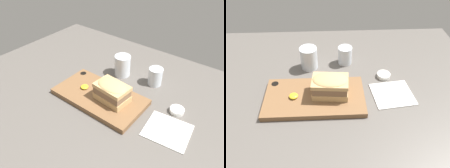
{
  "view_description": "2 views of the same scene",
  "coord_description": "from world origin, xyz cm",
  "views": [
    {
      "loc": [
        44.93,
        -50.3,
        62.67
      ],
      "look_at": [
        1.35,
        6.26,
        9.19
      ],
      "focal_mm": 35.0,
      "sensor_mm": 36.0,
      "label": 1
    },
    {
      "loc": [
        3.83,
        -56.93,
        64.23
      ],
      "look_at": [
        6.62,
        2.58,
        9.72
      ],
      "focal_mm": 35.0,
      "sensor_mm": 36.0,
      "label": 2
    }
  ],
  "objects": [
    {
      "name": "mustard_dollop",
      "position": [
        -10.38,
        1.9,
        4.89
      ],
      "size": [
        3.37,
        3.37,
        1.35
      ],
      "color": "gold",
      "rests_on": "serving_board"
    },
    {
      "name": "napkin",
      "position": [
        28.52,
        3.71,
        2.2
      ],
      "size": [
        17.26,
        15.89,
        0.4
      ],
      "rotation": [
        0.0,
        0.0,
        0.12
      ],
      "color": "white",
      "rests_on": "dining_table"
    },
    {
      "name": "sandwich",
      "position": [
        3.74,
        3.2,
        8.69
      ],
      "size": [
        14.15,
        9.98,
        8.31
      ],
      "rotation": [
        0.0,
        0.0,
        -0.08
      ],
      "color": "tan",
      "rests_on": "serving_board"
    },
    {
      "name": "water_glass",
      "position": [
        -5.42,
        23.28,
        6.4
      ],
      "size": [
        7.58,
        7.58,
        10.13
      ],
      "color": "silver",
      "rests_on": "dining_table"
    },
    {
      "name": "condiment_dish",
      "position": [
        27.08,
        14.75,
        2.89
      ],
      "size": [
        5.63,
        5.63,
        1.77
      ],
      "color": "white",
      "rests_on": "dining_table"
    },
    {
      "name": "serving_board",
      "position": [
        -2.52,
        2.58,
        3.11
      ],
      "size": [
        38.5,
        20.48,
        2.27
      ],
      "color": "brown",
      "rests_on": "dining_table"
    },
    {
      "name": "dining_table",
      "position": [
        0.0,
        0.0,
        1.0
      ],
      "size": [
        140.73,
        113.0,
        2.0
      ],
      "color": "#56514C",
      "rests_on": "ground"
    },
    {
      "name": "wine_glass",
      "position": [
        10.95,
        25.99,
        5.64
      ],
      "size": [
        6.34,
        6.34,
        8.25
      ],
      "color": "silver",
      "rests_on": "dining_table"
    }
  ]
}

